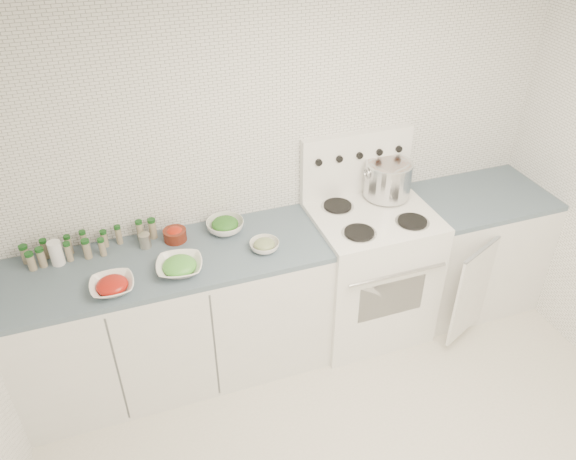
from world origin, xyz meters
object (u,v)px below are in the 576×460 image
Objects in this scene: stove at (368,268)px; bowl_snowpea at (180,266)px; stock_pot at (388,178)px; bowl_tomato at (112,285)px.

stove reaches higher than bowl_snowpea.
bowl_snowpea is at bearing -168.36° from stock_pot.
stove is 4.18× the size of stock_pot.
stock_pot reaches higher than bowl_tomato.
stove is at bearing 6.11° from bowl_tomato.
stove is 4.58× the size of bowl_snowpea.
stock_pot is at bearing 43.19° from stove.
stove is 0.62m from stock_pot.
stove is 1.68m from bowl_tomato.
bowl_snowpea is at bearing 6.55° from bowl_tomato.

